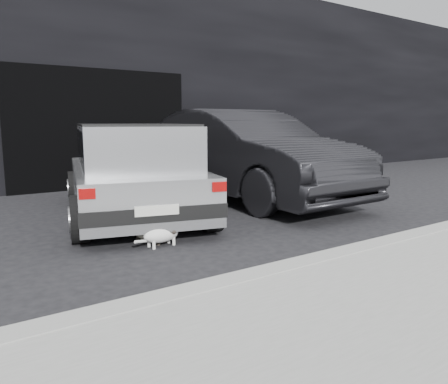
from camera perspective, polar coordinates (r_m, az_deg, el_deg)
ground at (r=6.18m, az=-11.91°, el=-4.74°), size 80.00×80.00×0.00m
building_facade at (r=12.06m, az=-19.17°, el=13.62°), size 34.00×4.00×5.00m
garage_opening at (r=10.09m, az=-15.72°, el=7.91°), size 4.00×0.10×2.60m
curb at (r=4.63m, az=12.94°, el=-8.74°), size 18.00×0.25×0.12m
sidewalk at (r=3.98m, az=26.06°, el=-12.59°), size 18.00×2.20×0.11m
silver_hatchback at (r=6.84m, az=-11.80°, el=3.25°), size 2.68×4.20×1.43m
second_car at (r=8.32m, az=2.61°, el=4.91°), size 1.83×5.16×1.69m
cat_siamese at (r=5.43m, az=-9.03°, el=-5.19°), size 0.47×0.77×0.29m
cat_white at (r=5.27m, az=-7.90°, el=-5.30°), size 0.69×0.27×0.32m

